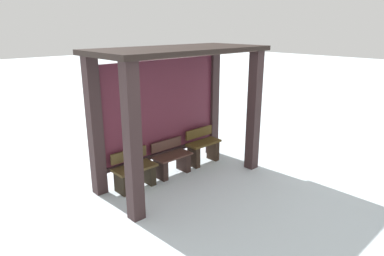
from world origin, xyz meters
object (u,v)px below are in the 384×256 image
bench_left_inside (135,173)px  bench_right_inside (203,148)px  bench_center_inside (172,161)px  bus_shelter (175,93)px

bench_left_inside → bench_right_inside: (1.81, -0.00, 0.04)m
bench_left_inside → bench_center_inside: bench_left_inside is taller
bench_center_inside → bench_right_inside: size_ratio=1.00×
bench_center_inside → bench_right_inside: (0.90, -0.00, 0.05)m
bus_shelter → bench_right_inside: size_ratio=4.13×
bus_shelter → bench_center_inside: 1.44m
bus_shelter → bench_left_inside: bus_shelter is taller
bench_left_inside → bench_right_inside: 1.81m
bus_shelter → bench_center_inside: size_ratio=4.13×
bench_right_inside → bench_center_inside: bearing=179.7°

